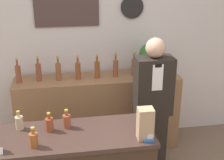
# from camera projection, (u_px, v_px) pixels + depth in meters

# --- Properties ---
(back_wall) EXTENTS (5.20, 0.09, 2.70)m
(back_wall) POSITION_uv_depth(u_px,v_px,m) (86.00, 42.00, 3.96)
(back_wall) COLOR silver
(back_wall) RESTS_ON ground_plane
(back_shelf) EXTENTS (2.04, 0.45, 0.98)m
(back_shelf) POSITION_uv_depth(u_px,v_px,m) (98.00, 113.00, 4.03)
(back_shelf) COLOR #8E6642
(back_shelf) RESTS_ON ground_plane
(shopkeeper) EXTENTS (0.40, 0.25, 1.60)m
(shopkeeper) POSITION_uv_depth(u_px,v_px,m) (152.00, 108.00, 3.47)
(shopkeeper) COLOR black
(shopkeeper) RESTS_ON ground_plane
(potted_plant) EXTENTS (0.32, 0.32, 0.41)m
(potted_plant) POSITION_uv_depth(u_px,v_px,m) (152.00, 56.00, 3.87)
(potted_plant) COLOR #9E998E
(potted_plant) RESTS_ON back_shelf
(paper_bag) EXTENTS (0.13, 0.12, 0.28)m
(paper_bag) POSITION_uv_depth(u_px,v_px,m) (145.00, 124.00, 2.62)
(paper_bag) COLOR tan
(paper_bag) RESTS_ON display_counter
(tape_dispenser) EXTENTS (0.09, 0.06, 0.07)m
(tape_dispenser) POSITION_uv_depth(u_px,v_px,m) (149.00, 139.00, 2.62)
(tape_dispenser) COLOR #2D66A8
(tape_dispenser) RESTS_ON display_counter
(counter_bottle_1) EXTENTS (0.07, 0.07, 0.18)m
(counter_bottle_1) POSITION_uv_depth(u_px,v_px,m) (19.00, 122.00, 2.79)
(counter_bottle_1) COLOR tan
(counter_bottle_1) RESTS_ON display_counter
(counter_bottle_2) EXTENTS (0.07, 0.07, 0.18)m
(counter_bottle_2) POSITION_uv_depth(u_px,v_px,m) (34.00, 139.00, 2.52)
(counter_bottle_2) COLOR #945124
(counter_bottle_2) RESTS_ON display_counter
(counter_bottle_3) EXTENTS (0.07, 0.07, 0.18)m
(counter_bottle_3) POSITION_uv_depth(u_px,v_px,m) (49.00, 124.00, 2.76)
(counter_bottle_3) COLOR brown
(counter_bottle_3) RESTS_ON display_counter
(counter_bottle_4) EXTENTS (0.07, 0.07, 0.18)m
(counter_bottle_4) POSITION_uv_depth(u_px,v_px,m) (67.00, 121.00, 2.81)
(counter_bottle_4) COLOR brown
(counter_bottle_4) RESTS_ON display_counter
(shelf_bottle_0) EXTENTS (0.07, 0.07, 0.30)m
(shelf_bottle_0) POSITION_uv_depth(u_px,v_px,m) (18.00, 73.00, 3.66)
(shelf_bottle_0) COLOR brown
(shelf_bottle_0) RESTS_ON back_shelf
(shelf_bottle_1) EXTENTS (0.07, 0.07, 0.30)m
(shelf_bottle_1) POSITION_uv_depth(u_px,v_px,m) (39.00, 72.00, 3.72)
(shelf_bottle_1) COLOR brown
(shelf_bottle_1) RESTS_ON back_shelf
(shelf_bottle_2) EXTENTS (0.07, 0.07, 0.30)m
(shelf_bottle_2) POSITION_uv_depth(u_px,v_px,m) (58.00, 71.00, 3.73)
(shelf_bottle_2) COLOR brown
(shelf_bottle_2) RESTS_ON back_shelf
(shelf_bottle_3) EXTENTS (0.07, 0.07, 0.30)m
(shelf_bottle_3) POSITION_uv_depth(u_px,v_px,m) (78.00, 70.00, 3.76)
(shelf_bottle_3) COLOR brown
(shelf_bottle_3) RESTS_ON back_shelf
(shelf_bottle_4) EXTENTS (0.07, 0.07, 0.30)m
(shelf_bottle_4) POSITION_uv_depth(u_px,v_px,m) (97.00, 69.00, 3.80)
(shelf_bottle_4) COLOR brown
(shelf_bottle_4) RESTS_ON back_shelf
(shelf_bottle_5) EXTENTS (0.07, 0.07, 0.30)m
(shelf_bottle_5) POSITION_uv_depth(u_px,v_px,m) (116.00, 68.00, 3.86)
(shelf_bottle_5) COLOR brown
(shelf_bottle_5) RESTS_ON back_shelf
(shelf_bottle_6) EXTENTS (0.07, 0.07, 0.30)m
(shelf_bottle_6) POSITION_uv_depth(u_px,v_px,m) (134.00, 66.00, 3.89)
(shelf_bottle_6) COLOR brown
(shelf_bottle_6) RESTS_ON back_shelf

